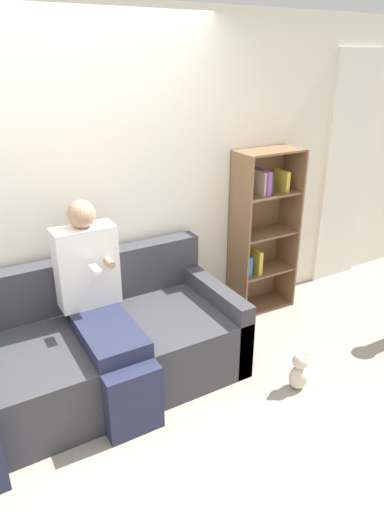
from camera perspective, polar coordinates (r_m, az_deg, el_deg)
name	(u,v)px	position (r m, az deg, el deg)	size (l,w,h in m)	color
ground_plane	(129,433)	(3.14, -7.84, -21.08)	(14.00, 14.00, 0.00)	#9E9384
back_wall	(60,198)	(3.40, -16.15, 7.00)	(10.00, 0.06, 2.55)	silver
curtain_panel	(346,172)	(4.88, 18.66, 9.91)	(0.58, 0.04, 2.27)	silver
couch	(86,353)	(3.36, -13.15, -11.75)	(2.18, 0.95, 0.86)	#38383D
adult_seated	(101,305)	(3.12, -11.32, -6.02)	(0.42, 0.90, 1.34)	#232842
bookshelf	(261,229)	(4.16, 8.59, 3.41)	(0.58, 0.31, 1.48)	brown
teddy_bear	(299,372)	(3.43, 13.24, -13.91)	(0.15, 0.12, 0.30)	beige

